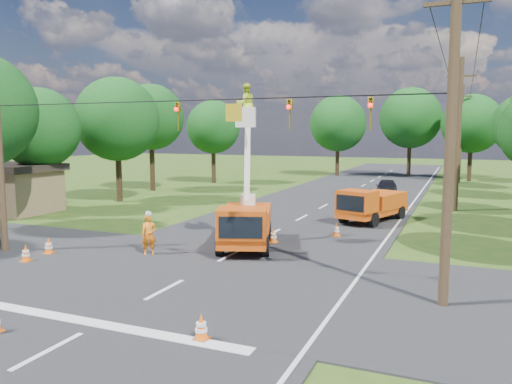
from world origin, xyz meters
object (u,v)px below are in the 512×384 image
at_px(tree_left_c, 39,128).
at_px(tree_left_f, 213,127).
at_px(traffic_cone_4, 26,253).
at_px(tree_far_c, 472,124).
at_px(tree_left_e, 151,117).
at_px(traffic_cone_5, 49,246).
at_px(pole_right_near, 451,135).
at_px(distant_car, 386,187).
at_px(tree_far_b, 410,118).
at_px(pole_right_mid, 459,133).
at_px(traffic_cone_2, 273,236).
at_px(traffic_cone_7, 387,211).
at_px(second_truck, 371,204).
at_px(traffic_cone_1, 201,327).
at_px(ground_worker, 149,235).
at_px(tree_left_d, 117,119).
at_px(bucket_truck, 245,212).
at_px(tree_far_a, 338,124).
at_px(traffic_cone_3, 336,229).
at_px(pole_right_far, 461,133).
at_px(shed, 12,188).

bearing_deg(tree_left_c, tree_left_f, 85.37).
bearing_deg(traffic_cone_4, tree_far_c, 68.79).
relative_size(tree_left_e, tree_left_f, 1.12).
bearing_deg(traffic_cone_5, pole_right_near, -1.28).
relative_size(distant_car, tree_left_e, 0.42).
distance_m(distant_car, tree_far_b, 19.63).
distance_m(pole_right_mid, tree_left_f, 25.36).
bearing_deg(tree_left_f, pole_right_mid, -23.23).
bearing_deg(traffic_cone_2, traffic_cone_7, 68.05).
distance_m(traffic_cone_2, traffic_cone_5, 9.92).
bearing_deg(tree_left_e, second_truck, -22.32).
relative_size(second_truck, traffic_cone_1, 7.96).
relative_size(traffic_cone_2, tree_far_c, 0.08).
distance_m(ground_worker, tree_left_d, 18.37).
xyz_separation_m(bucket_truck, pole_right_mid, (8.56, 15.30, 3.50)).
relative_size(traffic_cone_2, tree_left_d, 0.08).
relative_size(traffic_cone_1, traffic_cone_4, 1.00).
bearing_deg(second_truck, tree_far_a, 125.29).
distance_m(distant_car, traffic_cone_3, 17.73).
relative_size(second_truck, distant_car, 1.43).
bearing_deg(tree_far_a, pole_right_mid, -59.59).
bearing_deg(tree_left_d, second_truck, -4.69).
xyz_separation_m(traffic_cone_1, pole_right_mid, (5.47, 25.02, 4.75)).
height_order(ground_worker, traffic_cone_5, ground_worker).
height_order(traffic_cone_2, tree_far_c, tree_far_c).
bearing_deg(traffic_cone_3, traffic_cone_1, -90.59).
distance_m(bucket_truck, distant_car, 21.91).
height_order(traffic_cone_2, tree_left_e, tree_left_e).
distance_m(pole_right_far, tree_far_b, 7.63).
distance_m(traffic_cone_4, tree_far_a, 44.44).
bearing_deg(pole_right_far, bucket_truck, -103.63).
bearing_deg(distant_car, traffic_cone_3, -93.65).
bearing_deg(bucket_truck, traffic_cone_4, -161.02).
xyz_separation_m(traffic_cone_2, shed, (-18.78, 1.95, 1.26)).
distance_m(pole_right_near, tree_far_a, 45.08).
distance_m(traffic_cone_2, pole_right_far, 35.14).
relative_size(pole_right_far, tree_left_d, 1.08).
xyz_separation_m(traffic_cone_3, traffic_cone_7, (1.49, 7.06, 0.00)).
height_order(traffic_cone_1, tree_far_c, tree_far_c).
distance_m(tree_left_e, tree_far_c, 33.04).
xyz_separation_m(traffic_cone_1, traffic_cone_3, (0.14, 13.65, 0.00)).
xyz_separation_m(distant_car, traffic_cone_5, (-10.44, -26.01, -0.31)).
xyz_separation_m(pole_right_far, tree_far_c, (1.00, 2.00, 0.96)).
bearing_deg(bucket_truck, tree_far_b, 66.00).
xyz_separation_m(second_truck, pole_right_far, (4.44, 26.56, 4.07)).
bearing_deg(traffic_cone_5, traffic_cone_7, 51.96).
distance_m(pole_right_near, tree_far_c, 42.02).
bearing_deg(tree_left_e, traffic_cone_4, -67.32).
distance_m(pole_right_far, tree_left_c, 39.83).
height_order(ground_worker, pole_right_mid, pole_right_mid).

